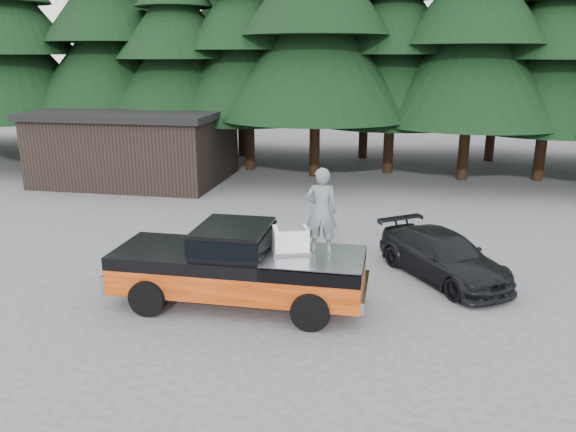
% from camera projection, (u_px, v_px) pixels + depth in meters
% --- Properties ---
extents(ground, '(120.00, 120.00, 0.00)m').
position_uv_depth(ground, '(268.00, 298.00, 13.64)').
color(ground, '#494A4C').
rests_on(ground, ground).
extents(pickup_truck, '(6.00, 2.04, 1.33)m').
position_uv_depth(pickup_truck, '(239.00, 277.00, 13.14)').
color(pickup_truck, '#F25C1B').
rests_on(pickup_truck, ground).
extents(truck_cab, '(1.66, 1.90, 0.59)m').
position_uv_depth(truck_cab, '(234.00, 238.00, 12.90)').
color(truck_cab, black).
rests_on(truck_cab, pickup_truck).
extents(air_compressor, '(0.94, 0.85, 0.54)m').
position_uv_depth(air_compressor, '(291.00, 240.00, 12.83)').
color(air_compressor, white).
rests_on(air_compressor, pickup_truck).
extents(man_on_bed, '(0.75, 0.52, 1.97)m').
position_uv_depth(man_on_bed, '(321.00, 211.00, 12.59)').
color(man_on_bed, slate).
rests_on(man_on_bed, pickup_truck).
extents(parked_car, '(3.82, 4.39, 1.21)m').
position_uv_depth(parked_car, '(443.00, 256.00, 14.70)').
color(parked_car, black).
rests_on(parked_car, ground).
extents(utility_building, '(8.40, 6.40, 3.30)m').
position_uv_depth(utility_building, '(137.00, 145.00, 26.15)').
color(utility_building, black).
rests_on(utility_building, ground).
extents(treeline, '(60.15, 16.05, 17.50)m').
position_uv_depth(treeline, '(353.00, 12.00, 27.67)').
color(treeline, black).
rests_on(treeline, ground).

